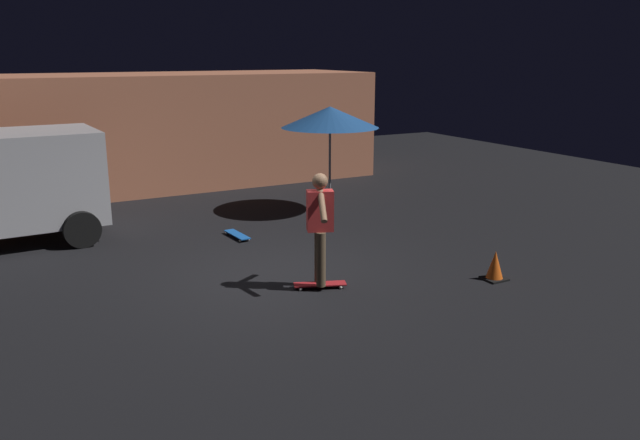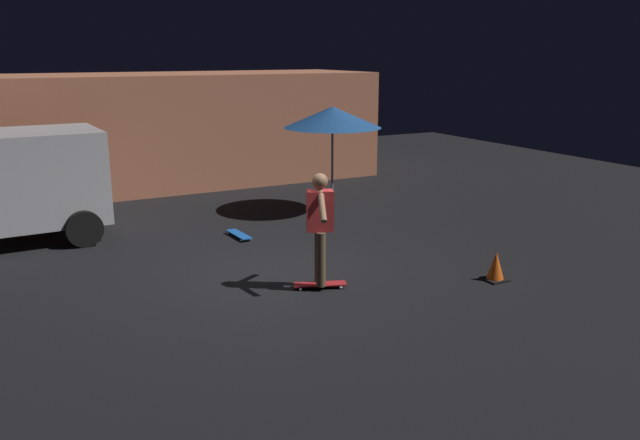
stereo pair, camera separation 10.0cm
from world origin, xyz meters
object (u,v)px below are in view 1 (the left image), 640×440
patio_umbrella (330,117)px  skater (320,221)px  skateboard_spare (237,235)px  skateboard_ridden (320,284)px  traffic_cone (495,267)px

patio_umbrella → skater: patio_umbrella is taller
skateboard_spare → patio_umbrella: bearing=20.9°
patio_umbrella → skateboard_spare: patio_umbrella is taller
skateboard_ridden → patio_umbrella: bearing=58.7°
patio_umbrella → traffic_cone: patio_umbrella is taller
patio_umbrella → skater: 4.94m
skateboard_ridden → traffic_cone: size_ratio=1.74×
skater → traffic_cone: 2.85m
skater → skateboard_spare: bearing=91.3°
skateboard_ridden → traffic_cone: traffic_cone is taller
patio_umbrella → traffic_cone: bearing=-89.6°
patio_umbrella → skateboard_ridden: 5.24m
skateboard_ridden → traffic_cone: 2.73m
skater → traffic_cone: bearing=-20.9°
patio_umbrella → skateboard_ridden: bearing=-121.3°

